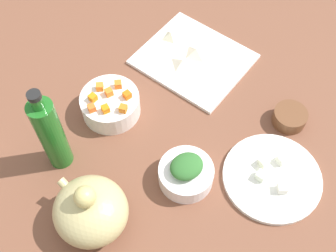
% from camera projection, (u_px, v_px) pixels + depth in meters
% --- Properties ---
extents(tabletop, '(1.90, 1.90, 0.03)m').
position_uv_depth(tabletop, '(168.00, 139.00, 1.11)').
color(tabletop, brown).
rests_on(tabletop, ground).
extents(cutting_board, '(0.31, 0.28, 0.01)m').
position_uv_depth(cutting_board, '(194.00, 59.00, 1.23)').
color(cutting_board, white).
rests_on(cutting_board, tabletop).
extents(plate_tofu, '(0.24, 0.24, 0.01)m').
position_uv_depth(plate_tofu, '(272.00, 177.00, 1.03)').
color(plate_tofu, white).
rests_on(plate_tofu, tabletop).
extents(bowl_greens, '(0.13, 0.13, 0.05)m').
position_uv_depth(bowl_greens, '(186.00, 174.00, 1.01)').
color(bowl_greens, white).
rests_on(bowl_greens, tabletop).
extents(bowl_carrots, '(0.16, 0.16, 0.06)m').
position_uv_depth(bowl_carrots, '(111.00, 104.00, 1.12)').
color(bowl_carrots, white).
rests_on(bowl_carrots, tabletop).
extents(bowl_small_side, '(0.09, 0.09, 0.04)m').
position_uv_depth(bowl_small_side, '(290.00, 117.00, 1.11)').
color(bowl_small_side, brown).
rests_on(bowl_small_side, tabletop).
extents(teapot, '(0.18, 0.16, 0.16)m').
position_uv_depth(teapot, '(91.00, 210.00, 0.92)').
color(teapot, tan).
rests_on(teapot, tabletop).
extents(bottle_1, '(0.06, 0.06, 0.27)m').
position_uv_depth(bottle_1, '(51.00, 134.00, 0.96)').
color(bottle_1, '#1F6720').
rests_on(bottle_1, tabletop).
extents(carrot_cube_0, '(0.03, 0.03, 0.02)m').
position_uv_depth(carrot_cube_0, '(100.00, 87.00, 1.10)').
color(carrot_cube_0, orange).
rests_on(carrot_cube_0, bowl_carrots).
extents(carrot_cube_1, '(0.02, 0.02, 0.02)m').
position_uv_depth(carrot_cube_1, '(127.00, 95.00, 1.08)').
color(carrot_cube_1, orange).
rests_on(carrot_cube_1, bowl_carrots).
extents(carrot_cube_2, '(0.02, 0.02, 0.02)m').
position_uv_depth(carrot_cube_2, '(92.00, 108.00, 1.06)').
color(carrot_cube_2, orange).
rests_on(carrot_cube_2, bowl_carrots).
extents(carrot_cube_3, '(0.02, 0.02, 0.02)m').
position_uv_depth(carrot_cube_3, '(105.00, 109.00, 1.06)').
color(carrot_cube_3, orange).
rests_on(carrot_cube_3, bowl_carrots).
extents(carrot_cube_4, '(0.03, 0.03, 0.02)m').
position_uv_depth(carrot_cube_4, '(118.00, 84.00, 1.10)').
color(carrot_cube_4, orange).
rests_on(carrot_cube_4, bowl_carrots).
extents(carrot_cube_5, '(0.02, 0.02, 0.02)m').
position_uv_depth(carrot_cube_5, '(123.00, 109.00, 1.06)').
color(carrot_cube_5, orange).
rests_on(carrot_cube_5, bowl_carrots).
extents(carrot_cube_6, '(0.02, 0.02, 0.02)m').
position_uv_depth(carrot_cube_6, '(109.00, 92.00, 1.09)').
color(carrot_cube_6, orange).
rests_on(carrot_cube_6, bowl_carrots).
extents(carrot_cube_7, '(0.02, 0.02, 0.02)m').
position_uv_depth(carrot_cube_7, '(93.00, 98.00, 1.08)').
color(carrot_cube_7, orange).
rests_on(carrot_cube_7, bowl_carrots).
extents(chopped_greens_mound, '(0.09, 0.10, 0.03)m').
position_uv_depth(chopped_greens_mound, '(187.00, 166.00, 0.98)').
color(chopped_greens_mound, '#316B2D').
rests_on(chopped_greens_mound, bowl_greens).
extents(tofu_cube_0, '(0.03, 0.03, 0.02)m').
position_uv_depth(tofu_cube_0, '(282.00, 188.00, 0.99)').
color(tofu_cube_0, white).
rests_on(tofu_cube_0, plate_tofu).
extents(tofu_cube_1, '(0.03, 0.03, 0.02)m').
position_uv_depth(tofu_cube_1, '(264.00, 162.00, 1.03)').
color(tofu_cube_1, white).
rests_on(tofu_cube_1, plate_tofu).
extents(tofu_cube_2, '(0.03, 0.03, 0.02)m').
position_uv_depth(tofu_cube_2, '(282.00, 160.00, 1.03)').
color(tofu_cube_2, white).
rests_on(tofu_cube_2, plate_tofu).
extents(tofu_cube_3, '(0.02, 0.02, 0.02)m').
position_uv_depth(tofu_cube_3, '(261.00, 176.00, 1.01)').
color(tofu_cube_3, white).
rests_on(tofu_cube_3, plate_tofu).
extents(dumpling_0, '(0.07, 0.07, 0.02)m').
position_uv_depth(dumpling_0, '(196.00, 52.00, 1.23)').
color(dumpling_0, beige).
rests_on(dumpling_0, cutting_board).
extents(dumpling_1, '(0.06, 0.05, 0.02)m').
position_uv_depth(dumpling_1, '(182.00, 63.00, 1.21)').
color(dumpling_1, beige).
rests_on(dumpling_1, cutting_board).
extents(dumpling_2, '(0.05, 0.06, 0.02)m').
position_uv_depth(dumpling_2, '(171.00, 35.00, 1.26)').
color(dumpling_2, beige).
rests_on(dumpling_2, cutting_board).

